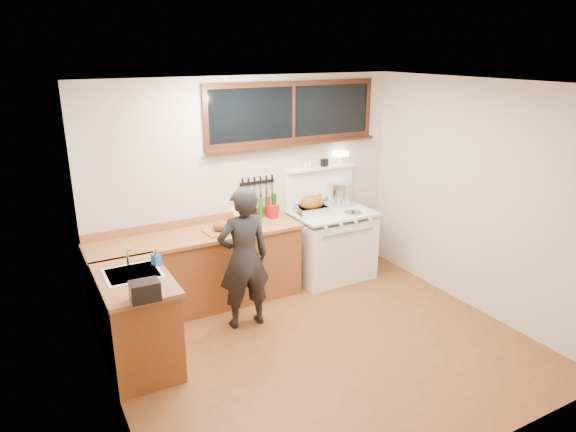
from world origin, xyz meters
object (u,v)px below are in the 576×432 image
vintage_stove (331,243)px  man (244,258)px  cutting_board (222,227)px  roast_turkey (312,206)px

vintage_stove → man: vintage_stove is taller
man → cutting_board: bearing=91.4°
cutting_board → man: bearing=-88.6°
man → cutting_board: (-0.01, 0.57, 0.17)m
man → roast_turkey: size_ratio=3.50×
man → cutting_board: man is taller
vintage_stove → cutting_board: bearing=-178.4°
cutting_board → roast_turkey: roast_turkey is taller
cutting_board → roast_turkey: (1.25, 0.10, 0.05)m
vintage_stove → man: 1.66m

